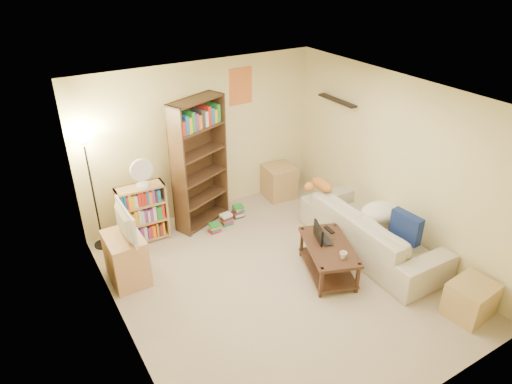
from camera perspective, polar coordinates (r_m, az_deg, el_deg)
room at (r=5.40m, az=3.11°, el=2.48°), size 4.50×4.54×2.52m
sofa at (r=6.84m, az=14.22°, el=-4.72°), size 2.34×0.99×0.67m
navy_pillow at (r=6.48m, az=18.24°, el=-4.18°), size 0.17×0.45×0.40m
cream_blanket at (r=6.86m, az=15.17°, el=-2.41°), size 0.62×0.44×0.27m
tabby_cat at (r=7.02m, az=7.97°, el=0.89°), size 0.53×0.20×0.18m
coffee_table at (r=6.29m, az=9.04°, el=-7.75°), size 0.90×1.17×0.46m
laptop at (r=6.30m, az=9.02°, el=-5.83°), size 0.40×0.35×0.02m
laptop_screen at (r=6.19m, az=7.80°, el=-5.02°), size 0.13×0.33×0.23m
mug at (r=5.97m, az=10.85°, el=-7.77°), size 0.19×0.19×0.09m
tv_remote at (r=6.50m, az=9.14°, el=-4.68°), size 0.07×0.19×0.02m
tv_stand at (r=6.32m, az=-15.89°, el=-7.99°), size 0.46×0.64×0.68m
television at (r=6.02m, az=-16.58°, el=-3.74°), size 0.74×0.10×0.42m
tall_bookshelf at (r=7.02m, az=-7.09°, el=3.88°), size 0.98×0.63×2.06m
short_bookshelf at (r=7.02m, az=-13.96°, el=-2.64°), size 0.72×0.31×0.91m
desk_fan at (r=6.67m, az=-14.11°, el=2.38°), size 0.32×0.18×0.44m
floor_lamp at (r=6.65m, az=-20.34°, el=3.55°), size 0.29×0.29×1.73m
side_table at (r=8.11m, az=2.90°, el=1.33°), size 0.55×0.55×0.58m
end_cabinet at (r=6.21m, az=25.24°, el=-12.03°), size 0.58×0.50×0.45m
book_stacks at (r=7.39m, az=-3.51°, el=-3.31°), size 0.72×0.35×0.22m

